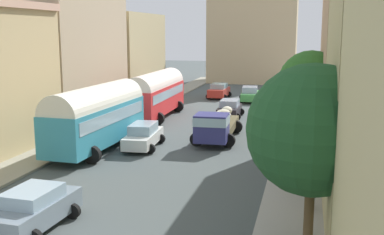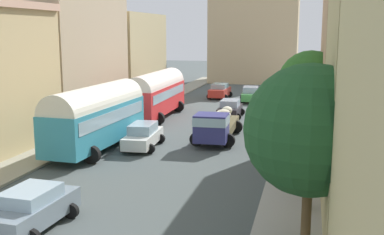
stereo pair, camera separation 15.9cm
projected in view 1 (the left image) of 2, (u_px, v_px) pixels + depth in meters
name	position (u px, v px, depth m)	size (l,w,h in m)	color
ground_plane	(209.00, 121.00, 38.49)	(154.00, 154.00, 0.00)	#485050
sidewalk_left	(126.00, 116.00, 40.17)	(2.50, 70.00, 0.14)	gray
sidewalk_right	(299.00, 124.00, 36.78)	(2.50, 70.00, 0.14)	#A9A59F
building_left_2	(73.00, 59.00, 37.95)	(4.64, 11.99, 10.11)	tan
building_left_3	(132.00, 57.00, 49.77)	(4.06, 11.38, 9.08)	tan
building_right_2	(368.00, 75.00, 26.83)	(5.13, 10.56, 9.56)	tan
distant_church	(253.00, 29.00, 66.27)	(12.16, 7.42, 22.32)	tan
parked_bus_0	(97.00, 115.00, 28.70)	(3.54, 9.42, 4.01)	teal
parked_bus_1	(156.00, 92.00, 39.66)	(3.34, 10.01, 3.89)	red
cargo_truck_0	(216.00, 125.00, 30.99)	(3.06, 7.41, 2.16)	navy
car_0	(230.00, 109.00, 39.93)	(2.29, 4.00, 1.52)	black
car_1	(250.00, 94.00, 48.81)	(2.54, 4.36, 1.58)	green
car_2	(33.00, 209.00, 17.34)	(2.49, 4.15, 1.55)	gray
car_3	(143.00, 136.00, 29.46)	(2.41, 4.50, 1.57)	silver
car_4	(219.00, 91.00, 51.39)	(2.43, 4.09, 1.63)	#BA3227
pedestrian_0	(309.00, 188.00, 18.96)	(0.45, 0.45, 1.76)	#76615E
pedestrian_1	(307.00, 110.00, 37.08)	(0.42, 0.42, 1.87)	#726458
pedestrian_2	(304.00, 125.00, 31.29)	(0.33, 0.33, 1.91)	#795F50
roadside_tree_0	(313.00, 130.00, 14.98)	(4.30, 4.30, 6.30)	brown
roadside_tree_1	(311.00, 109.00, 20.83)	(3.16, 3.16, 5.44)	brown
roadside_tree_2	(311.00, 83.00, 27.35)	(3.83, 3.83, 6.18)	brown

